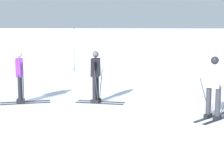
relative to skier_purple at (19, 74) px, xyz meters
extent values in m
plane|color=silver|center=(2.69, -3.53, -0.96)|extent=(120.00, 120.00, 0.00)
cube|color=silver|center=(2.69, 15.40, 0.22)|extent=(80.00, 9.57, 2.35)
cube|color=black|center=(0.08, 0.21, -0.95)|extent=(1.44, 0.87, 0.02)
cube|color=black|center=(0.22, -0.04, -0.95)|extent=(1.44, 0.87, 0.02)
cube|color=black|center=(-0.05, 0.13, -0.89)|extent=(0.29, 0.23, 0.10)
cube|color=black|center=(0.09, -0.11, -0.89)|extent=(0.29, 0.23, 0.10)
cylinder|color=black|center=(-0.05, 0.13, -0.41)|extent=(0.14, 0.14, 0.85)
cylinder|color=black|center=(0.09, -0.11, -0.41)|extent=(0.14, 0.14, 0.85)
cube|color=purple|center=(0.02, 0.01, 0.21)|extent=(0.40, 0.45, 0.60)
cylinder|color=purple|center=(-0.09, 0.24, 0.20)|extent=(0.20, 0.27, 0.55)
cylinder|color=purple|center=(0.16, -0.20, 0.20)|extent=(0.20, 0.27, 0.55)
sphere|color=silver|center=(0.02, 0.01, 0.64)|extent=(0.22, 0.22, 0.22)
cylinder|color=#38383D|center=(-0.05, 0.34, -0.36)|extent=(0.20, 0.32, 1.19)
cylinder|color=#38383D|center=(0.27, -0.22, -0.36)|extent=(0.20, 0.32, 1.19)
cube|color=#B7B2A3|center=(-0.16, -0.09, 0.23)|extent=(0.29, 0.33, 0.40)
cube|color=black|center=(6.02, -0.16, -0.95)|extent=(0.91, 1.41, 0.02)
cube|color=black|center=(6.26, -0.30, -0.95)|extent=(0.91, 1.41, 0.02)
cube|color=black|center=(5.94, -0.28, -0.89)|extent=(0.24, 0.28, 0.10)
cube|color=black|center=(6.18, -0.43, -0.89)|extent=(0.24, 0.28, 0.10)
cylinder|color=#2D2D33|center=(5.94, -0.28, -0.41)|extent=(0.14, 0.14, 0.85)
cylinder|color=#2D2D33|center=(6.18, -0.43, -0.41)|extent=(0.14, 0.14, 0.85)
cube|color=white|center=(6.06, -0.36, 0.21)|extent=(0.45, 0.40, 0.60)
cylinder|color=white|center=(5.86, -0.21, 0.20)|extent=(0.26, 0.21, 0.55)
cylinder|color=white|center=(6.28, -0.47, 0.20)|extent=(0.26, 0.21, 0.55)
sphere|color=black|center=(6.06, -0.36, 0.64)|extent=(0.22, 0.22, 0.22)
cylinder|color=#38383D|center=(5.85, -0.11, -0.42)|extent=(0.34, 0.22, 1.07)
cube|color=black|center=(2.51, 0.90, -0.95)|extent=(1.60, 0.17, 0.02)
cube|color=black|center=(2.52, 0.62, -0.95)|extent=(1.60, 0.17, 0.02)
cube|color=black|center=(2.36, 0.90, -0.89)|extent=(0.27, 0.13, 0.10)
cube|color=black|center=(2.37, 0.62, -0.89)|extent=(0.27, 0.13, 0.10)
cylinder|color=black|center=(2.36, 0.90, -0.41)|extent=(0.14, 0.14, 0.85)
cylinder|color=black|center=(2.37, 0.62, -0.41)|extent=(0.14, 0.14, 0.85)
cube|color=black|center=(2.37, 0.76, 0.21)|extent=(0.26, 0.39, 0.60)
cylinder|color=black|center=(2.37, 1.01, 0.20)|extent=(0.10, 0.26, 0.55)
cylinder|color=black|center=(2.40, 0.51, 0.20)|extent=(0.10, 0.26, 0.55)
sphere|color=#4C4C56|center=(2.37, 0.76, 0.64)|extent=(0.22, 0.22, 0.22)
cylinder|color=#38383D|center=(2.45, 1.04, -0.40)|extent=(0.05, 0.45, 1.13)
cylinder|color=#38383D|center=(2.48, 0.49, -0.40)|extent=(0.05, 0.45, 1.13)
cylinder|color=#1E56AD|center=(-1.33, 8.08, 0.27)|extent=(0.05, 0.05, 2.45)
camera|label=1|loc=(5.88, -9.75, 1.52)|focal=54.91mm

